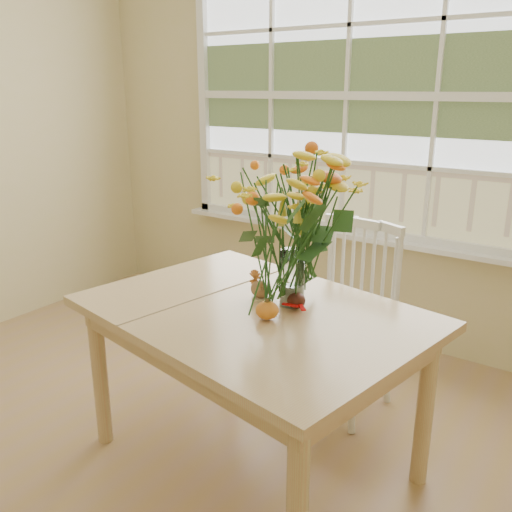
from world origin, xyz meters
The scene contains 8 objects.
wall_back centered at (0.00, 2.25, 1.35)m, with size 4.00×0.02×2.70m, color beige.
window centered at (0.00, 2.21, 1.53)m, with size 2.42×0.12×1.74m.
dining_table centered at (0.33, 0.75, 0.64)m, with size 1.52×1.20×0.73m.
windsor_chair centered at (0.44, 1.45, 0.53)m, with size 0.48×0.47×0.95m.
flower_vase centered at (0.43, 0.88, 1.08)m, with size 0.49×0.49×0.58m.
pumpkin centered at (0.44, 0.69, 0.77)m, with size 0.09×0.09×0.07m, color orange.
turkey_figurine centered at (0.29, 0.85, 0.78)m, with size 0.10×0.08×0.11m.
dark_gourd centered at (0.47, 0.85, 0.77)m, with size 0.13×0.11×0.07m.
Camera 1 is at (1.51, -0.93, 1.60)m, focal length 38.00 mm.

